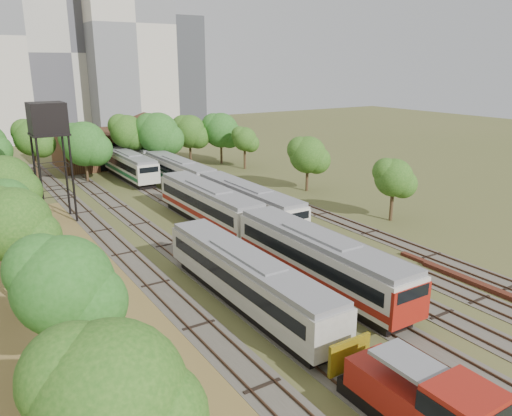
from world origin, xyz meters
TOP-DOWN VIEW (x-y plane):
  - ground at (0.00, 0.00)m, footprint 240.00×240.00m
  - dry_grass_patch at (-18.00, 8.00)m, footprint 14.00×60.00m
  - tracks at (-0.67, 25.00)m, footprint 24.60×80.00m
  - railcar_red_set at (-2.00, 12.40)m, footprint 3.21×34.58m
  - railcar_green_set at (2.00, 37.59)m, footprint 2.99×52.08m
  - railcar_rear at (-2.00, 45.81)m, footprint 3.03×16.08m
  - shunter_locomotive at (-8.00, -10.87)m, footprint 2.69×8.10m
  - old_grey_coach at (-8.00, 4.00)m, footprint 2.94×18.00m
  - water_tower at (-14.69, 30.88)m, footprint 3.52×3.52m
  - rail_pile_near at (8.00, -2.74)m, footprint 0.66×9.87m
  - rail_pile_far at (8.20, 0.77)m, footprint 0.50×8.02m
  - maintenance_shed at (-1.00, 57.98)m, footprint 16.45×11.55m
  - tree_band_left at (-20.05, 14.57)m, footprint 6.72×54.73m
  - tree_band_far at (-2.02, 49.57)m, footprint 39.53×10.59m
  - tree_band_right at (15.11, 26.53)m, footprint 4.75×34.87m
  - tower_centre at (2.00, 100.00)m, footprint 20.00×18.00m
  - tower_right at (14.00, 92.00)m, footprint 18.00×16.00m
  - tower_far_right at (34.00, 110.00)m, footprint 12.00×12.00m

SIDE VIEW (x-z plane):
  - ground at x=0.00m, z-range 0.00..0.00m
  - dry_grass_patch at x=-18.00m, z-range 0.00..0.04m
  - tracks at x=-0.67m, z-range -0.05..0.14m
  - rail_pile_far at x=8.20m, z-range 0.00..0.26m
  - rail_pile_near at x=8.00m, z-range 0.00..0.33m
  - shunter_locomotive at x=-8.00m, z-range -0.08..3.44m
  - railcar_green_set at x=2.00m, z-range 0.11..3.81m
  - railcar_rear at x=-2.00m, z-range 0.11..3.86m
  - old_grey_coach at x=-8.00m, z-range 0.17..3.80m
  - railcar_red_set at x=-2.00m, z-range 0.11..4.08m
  - maintenance_shed at x=-1.00m, z-range -0.87..6.70m
  - tree_band_right at x=15.11m, z-range 1.11..8.16m
  - tree_band_left at x=-20.05m, z-range 0.99..9.37m
  - tree_band_far at x=-2.02m, z-range 1.13..10.11m
  - water_tower at x=-14.69m, z-range 4.18..16.33m
  - tower_far_right at x=34.00m, z-range 0.00..28.00m
  - tower_centre at x=2.00m, z-range 0.00..36.00m
  - tower_right at x=14.00m, z-range 0.00..48.00m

